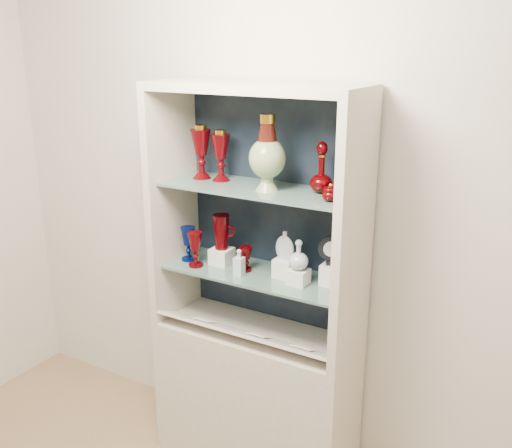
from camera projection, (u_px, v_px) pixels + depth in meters
The scene contains 30 objects.
wall_back at pixel (278, 193), 2.80m from camera, with size 3.50×0.02×2.80m, color silver.
cabinet_base at pixel (256, 395), 2.93m from camera, with size 1.00×0.40×0.75m, color #BCB39F.
cabinet_back_panel at pixel (275, 209), 2.80m from camera, with size 0.98×0.02×1.15m, color black.
cabinet_side_left at pixel (174, 205), 2.87m from camera, with size 0.04×0.40×1.15m, color #BCB39F.
cabinet_side_right at pixel (354, 235), 2.41m from camera, with size 0.04×0.40×1.15m, color #BCB39F.
cabinet_top_cap at pixel (256, 87), 2.46m from camera, with size 1.00×0.40×0.04m, color #BCB39F.
shelf_lower at pixel (258, 274), 2.74m from camera, with size 0.92×0.34×0.01m, color slate.
shelf_upper at pixel (258, 189), 2.61m from camera, with size 0.92×0.34×0.01m, color slate.
label_ledge at pixel (244, 334), 2.71m from camera, with size 0.92×0.18×0.01m, color #BCB39F.
label_card_0 at pixel (303, 348), 2.56m from camera, with size 0.10×0.07×0.00m, color white.
label_card_1 at pixel (258, 335), 2.67m from camera, with size 0.10×0.07×0.00m, color white.
label_card_2 at pixel (204, 320), 2.82m from camera, with size 0.10×0.07×0.00m, color white.
pedestal_lamp_left at pixel (221, 156), 2.71m from camera, with size 0.09×0.09×0.24m, color #4B0307, non-canonical shape.
pedestal_lamp_right at pixel (201, 152), 2.76m from camera, with size 0.10×0.10×0.26m, color #4B0307, non-canonical shape.
enamel_urn at pixel (267, 153), 2.51m from camera, with size 0.16×0.16×0.34m, color #114429, non-canonical shape.
ruby_decanter_a at pixel (322, 164), 2.48m from camera, with size 0.10×0.10×0.26m, color #460001, non-canonical shape.
ruby_decanter_b at pixel (343, 172), 2.41m from camera, with size 0.10×0.10×0.22m, color #460001, non-canonical shape.
lidded_bowl at pixel (330, 192), 2.37m from camera, with size 0.07×0.07×0.08m, color #460001, non-canonical shape.
cobalt_goblet at pixel (188, 244), 2.87m from camera, with size 0.07×0.07×0.17m, color #010B43, non-canonical shape.
ruby_goblet_tall at pixel (195, 249), 2.79m from camera, with size 0.07×0.07×0.18m, color #4B0307, non-canonical shape.
ruby_goblet_small at pixel (246, 259), 2.74m from camera, with size 0.06×0.06×0.12m, color #460001, non-canonical shape.
riser_ruby_pitcher at pixel (222, 256), 2.84m from camera, with size 0.10×0.10×0.08m, color silver.
ruby_pitcher at pixel (221, 232), 2.80m from camera, with size 0.13×0.08×0.17m, color #4B0307, non-canonical shape.
clear_square_bottle at pixel (239, 262), 2.69m from camera, with size 0.05×0.05×0.13m, color #ABBAC5, non-canonical shape.
riser_flat_flask at pixel (284, 268), 2.67m from camera, with size 0.09×0.09×0.09m, color silver.
flat_flask at pixel (285, 245), 2.64m from camera, with size 0.10×0.04×0.14m, color #B3C0C8, non-canonical shape.
riser_clear_round_decanter at pixel (298, 277), 2.60m from camera, with size 0.09×0.09×0.07m, color silver.
clear_round_decanter at pixel (299, 255), 2.57m from camera, with size 0.09×0.09×0.14m, color #ABBAC5, non-canonical shape.
riser_cameo_medallion at pixel (330, 275), 2.58m from camera, with size 0.08×0.08×0.10m, color silver.
cameo_medallion at pixel (331, 250), 2.54m from camera, with size 0.12×0.04×0.14m, color black, non-canonical shape.
Camera 1 is at (1.26, -0.66, 2.10)m, focal length 40.00 mm.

